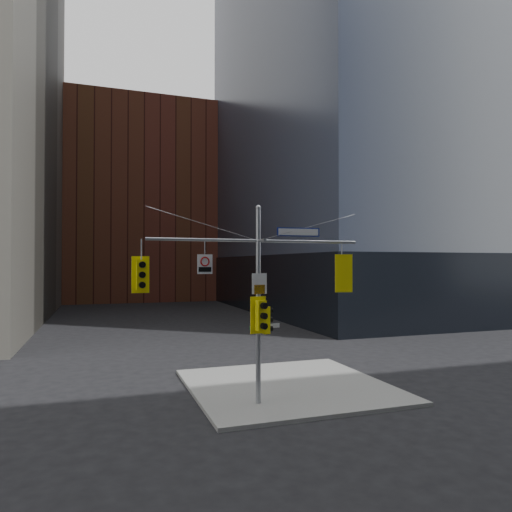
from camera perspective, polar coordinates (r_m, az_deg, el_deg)
ground at (r=15.51m, az=2.88°, el=-20.43°), size 160.00×160.00×0.00m
sidewalk_corner at (r=19.75m, az=4.01°, el=-15.90°), size 8.00×8.00×0.15m
podium_ne at (r=56.56m, az=17.39°, el=-3.11°), size 36.40×36.40×6.00m
brick_midrise at (r=72.33m, az=-14.51°, el=6.09°), size 26.00×20.00×28.00m
signal_assembly at (r=16.51m, az=0.30°, el=-3.57°), size 8.00×0.80×7.30m
traffic_light_west_arm at (r=15.65m, az=-14.15°, el=-2.28°), size 0.59×0.49×1.24m
traffic_light_east_arm at (r=17.91m, az=10.68°, el=-2.12°), size 0.69×0.60×1.45m
traffic_light_pole_side at (r=16.74m, az=1.33°, el=-7.99°), size 0.41×0.35×0.99m
traffic_light_pole_front at (r=16.34m, az=0.60°, el=-7.44°), size 0.63×0.58×1.33m
street_sign_blade at (r=17.12m, az=5.31°, el=3.00°), size 1.65×0.20×0.32m
regulatory_sign_arm at (r=15.93m, az=-6.40°, el=-0.95°), size 0.55×0.10×0.68m
regulatory_sign_pole at (r=16.40m, az=0.43°, el=-3.54°), size 0.57×0.08×0.74m
street_blade_ew at (r=16.80m, az=1.76°, el=-8.73°), size 0.78×0.12×0.16m
street_blade_ns at (r=17.10m, az=-0.21°, el=-9.15°), size 0.11×0.80×0.16m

